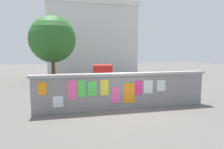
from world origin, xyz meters
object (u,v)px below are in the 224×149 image
object	(u,v)px
motorcycle	(129,83)
bicycle_near	(169,89)
tree_roadside	(52,39)
person_walking	(161,83)
auto_rickshaw_truck	(87,80)

from	to	relation	value
motorcycle	bicycle_near	xyz separation A→B (m)	(1.77, -2.50, -0.10)
motorcycle	tree_roadside	size ratio (longest dim) A/B	0.33
tree_roadside	bicycle_near	bearing A→B (deg)	-45.34
bicycle_near	person_walking	distance (m)	1.74
auto_rickshaw_truck	motorcycle	bearing A→B (deg)	13.29
auto_rickshaw_truck	tree_roadside	xyz separation A→B (m)	(-2.28, 5.50, 2.84)
auto_rickshaw_truck	bicycle_near	world-z (taller)	auto_rickshaw_truck
auto_rickshaw_truck	person_walking	size ratio (longest dim) A/B	2.33
bicycle_near	tree_roadside	distance (m)	10.75
motorcycle	person_walking	world-z (taller)	person_walking
auto_rickshaw_truck	bicycle_near	distance (m)	5.23
auto_rickshaw_truck	tree_roadside	world-z (taller)	tree_roadside
bicycle_near	tree_roadside	world-z (taller)	tree_roadside
auto_rickshaw_truck	person_walking	bearing A→B (deg)	-37.94
tree_roadside	motorcycle	bearing A→B (deg)	-41.33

